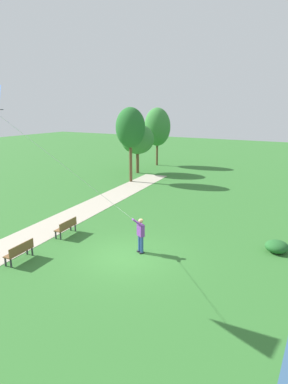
% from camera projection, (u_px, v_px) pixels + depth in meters
% --- Properties ---
extents(ground_plane, '(120.00, 120.00, 0.00)m').
position_uv_depth(ground_plane, '(127.00, 257.00, 15.84)').
color(ground_plane, '#33702D').
extents(walkway_path, '(5.59, 32.08, 0.02)m').
position_uv_depth(walkway_path, '(60.00, 222.00, 20.48)').
color(walkway_path, '#B7AD99').
rests_on(walkway_path, ground).
extents(person_kite_flyer, '(0.52, 0.62, 1.83)m').
position_uv_depth(person_kite_flyer, '(140.00, 232.00, 16.03)').
color(person_kite_flyer, '#232328').
rests_on(person_kite_flyer, ground).
extents(flying_kite, '(3.47, 5.10, 5.89)m').
position_uv_depth(flying_kite, '(3.00, 101.00, 11.76)').
color(flying_kite, blue).
extents(park_bench_near_walkway, '(0.59, 1.54, 0.88)m').
position_uv_depth(park_bench_near_walkway, '(20.00, 251.00, 15.27)').
color(park_bench_near_walkway, brown).
rests_on(park_bench_near_walkway, ground).
extents(park_bench_far_walkway, '(0.59, 1.54, 0.88)m').
position_uv_depth(park_bench_far_walkway, '(67.00, 226.00, 18.37)').
color(park_bench_far_walkway, brown).
rests_on(park_bench_far_walkway, ground).
extents(tree_treeline_center, '(3.18, 2.73, 6.82)m').
position_uv_depth(tree_treeline_center, '(157.00, 127.00, 39.42)').
color(tree_treeline_center, brown).
rests_on(tree_treeline_center, ground).
extents(tree_treeline_right, '(3.53, 3.33, 5.18)m').
position_uv_depth(tree_treeline_right, '(137.00, 139.00, 34.95)').
color(tree_treeline_right, brown).
rests_on(tree_treeline_right, ground).
extents(tree_behind_path, '(2.80, 2.47, 6.88)m').
position_uv_depth(tree_behind_path, '(130.00, 128.00, 30.44)').
color(tree_behind_path, brown).
rests_on(tree_behind_path, ground).
extents(lakeside_shrub, '(1.11, 1.07, 0.60)m').
position_uv_depth(lakeside_shrub, '(277.00, 247.00, 16.24)').
color(lakeside_shrub, '#236028').
rests_on(lakeside_shrub, ground).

